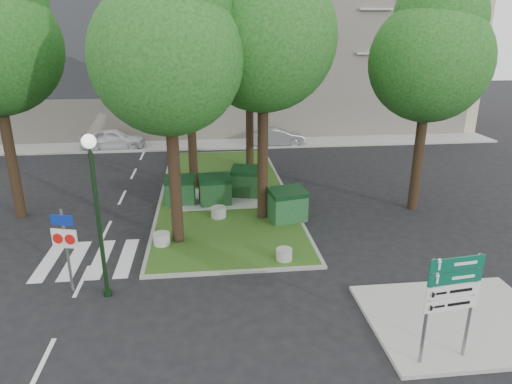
{
  "coord_description": "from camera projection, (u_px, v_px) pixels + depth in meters",
  "views": [
    {
      "loc": [
        -0.32,
        -13.61,
        7.65
      ],
      "look_at": [
        1.48,
        2.4,
        2.0
      ],
      "focal_mm": 32.0,
      "sensor_mm": 36.0,
      "label": 1
    }
  ],
  "objects": [
    {
      "name": "street_lamp",
      "position": [
        96.0,
        199.0,
        12.99
      ],
      "size": [
        0.4,
        0.4,
        5.04
      ],
      "color": "black",
      "rests_on": "ground"
    },
    {
      "name": "zebra_crossing",
      "position": [
        114.0,
        258.0,
        16.34
      ],
      "size": [
        5.0,
        3.0,
        0.01
      ],
      "primitive_type": "cube",
      "color": "silver",
      "rests_on": "ground"
    },
    {
      "name": "dumpster_a",
      "position": [
        180.0,
        190.0,
        21.12
      ],
      "size": [
        1.41,
        1.0,
        1.3
      ],
      "rotation": [
        0.0,
        0.0,
        -0.02
      ],
      "color": "#0F3817",
      "rests_on": "median_island"
    },
    {
      "name": "directional_sign",
      "position": [
        452.0,
        293.0,
        10.54
      ],
      "size": [
        1.38,
        0.23,
        2.77
      ],
      "rotation": [
        0.0,
        0.0,
        0.11
      ],
      "color": "slate",
      "rests_on": "sidewalk_corner"
    },
    {
      "name": "sidewalk_corner",
      "position": [
        458.0,
        320.0,
        12.71
      ],
      "size": [
        5.0,
        4.0,
        0.12
      ],
      "primitive_type": "cube",
      "color": "#999993",
      "rests_on": "ground"
    },
    {
      "name": "dumpster_c",
      "position": [
        247.0,
        182.0,
        22.09
      ],
      "size": [
        1.76,
        1.42,
        1.44
      ],
      "rotation": [
        0.0,
        0.0,
        -0.24
      ],
      "color": "black",
      "rests_on": "median_island"
    },
    {
      "name": "litter_bin",
      "position": [
        253.0,
        174.0,
        24.53
      ],
      "size": [
        0.36,
        0.36,
        0.62
      ],
      "primitive_type": "cylinder",
      "color": "yellow",
      "rests_on": "median_island"
    },
    {
      "name": "ground",
      "position": [
        220.0,
        273.0,
        15.33
      ],
      "size": [
        120.0,
        120.0,
        0.0
      ],
      "primitive_type": "plane",
      "color": "black",
      "rests_on": "ground"
    },
    {
      "name": "tree_median_near_left",
      "position": [
        169.0,
        43.0,
        15.16
      ],
      "size": [
        5.2,
        5.2,
        10.53
      ],
      "color": "black",
      "rests_on": "ground"
    },
    {
      "name": "apartment_building",
      "position": [
        205.0,
        28.0,
        37.06
      ],
      "size": [
        41.0,
        12.0,
        16.0
      ],
      "primitive_type": "cube",
      "color": "tan",
      "rests_on": "ground"
    },
    {
      "name": "traffic_sign_pole",
      "position": [
        65.0,
        240.0,
        13.73
      ],
      "size": [
        0.8,
        0.26,
        2.73
      ],
      "rotation": [
        0.0,
        0.0,
        -0.28
      ],
      "color": "slate",
      "rests_on": "ground"
    },
    {
      "name": "car_silver",
      "position": [
        278.0,
        137.0,
        32.35
      ],
      "size": [
        3.77,
        1.33,
        1.24
      ],
      "primitive_type": "imported",
      "rotation": [
        0.0,
        0.0,
        1.58
      ],
      "color": "gray",
      "rests_on": "ground"
    },
    {
      "name": "tree_median_near_right",
      "position": [
        266.0,
        23.0,
        17.18
      ],
      "size": [
        5.6,
        5.6,
        11.46
      ],
      "color": "black",
      "rests_on": "ground"
    },
    {
      "name": "bollard_mid",
      "position": [
        219.0,
        212.0,
        19.59
      ],
      "size": [
        0.64,
        0.64,
        0.46
      ],
      "primitive_type": "cylinder",
      "color": "gray",
      "rests_on": "median_island"
    },
    {
      "name": "car_white",
      "position": [
        113.0,
        139.0,
        31.33
      ],
      "size": [
        4.33,
        1.86,
        1.46
      ],
      "primitive_type": "imported",
      "rotation": [
        0.0,
        0.0,
        1.6
      ],
      "color": "silver",
      "rests_on": "ground"
    },
    {
      "name": "median_island",
      "position": [
        224.0,
        192.0,
        22.86
      ],
      "size": [
        6.0,
        16.0,
        0.12
      ],
      "primitive_type": "cube",
      "color": "#204915",
      "rests_on": "ground"
    },
    {
      "name": "building_sidewalk",
      "position": [
        210.0,
        144.0,
        32.66
      ],
      "size": [
        42.0,
        3.0,
        0.12
      ],
      "primitive_type": "cube",
      "color": "#999993",
      "rests_on": "ground"
    },
    {
      "name": "bollard_left",
      "position": [
        162.0,
        239.0,
        17.08
      ],
      "size": [
        0.63,
        0.63,
        0.45
      ],
      "primitive_type": "cylinder",
      "color": "#A3A49F",
      "rests_on": "median_island"
    },
    {
      "name": "bollard_right",
      "position": [
        284.0,
        254.0,
        15.93
      ],
      "size": [
        0.57,
        0.57,
        0.4
      ],
      "primitive_type": "cylinder",
      "color": "#999894",
      "rests_on": "median_island"
    },
    {
      "name": "tree_street_right",
      "position": [
        433.0,
        50.0,
        18.72
      ],
      "size": [
        5.0,
        5.0,
        10.06
      ],
      "color": "black",
      "rests_on": "ground"
    },
    {
      "name": "tree_median_far",
      "position": [
        251.0,
        19.0,
        24.12
      ],
      "size": [
        5.8,
        5.8,
        11.93
      ],
      "color": "black",
      "rests_on": "ground"
    },
    {
      "name": "dumpster_d",
      "position": [
        288.0,
        205.0,
        19.14
      ],
      "size": [
        1.72,
        1.38,
        1.41
      ],
      "rotation": [
        0.0,
        0.0,
        0.23
      ],
      "color": "#15441E",
      "rests_on": "median_island"
    },
    {
      "name": "dumpster_b",
      "position": [
        215.0,
        190.0,
        21.03
      ],
      "size": [
        1.58,
        1.18,
        1.37
      ],
      "rotation": [
        0.0,
        0.0,
        0.1
      ],
      "color": "#103714",
      "rests_on": "median_island"
    },
    {
      "name": "median_kerb",
      "position": [
        224.0,
        193.0,
        22.87
      ],
      "size": [
        6.3,
        16.3,
        0.1
      ],
      "primitive_type": "cube",
      "color": "gray",
      "rests_on": "ground"
    },
    {
      "name": "tree_median_mid",
      "position": [
        190.0,
        47.0,
        21.41
      ],
      "size": [
        4.8,
        4.8,
        9.99
      ],
      "color": "black",
      "rests_on": "ground"
    }
  ]
}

